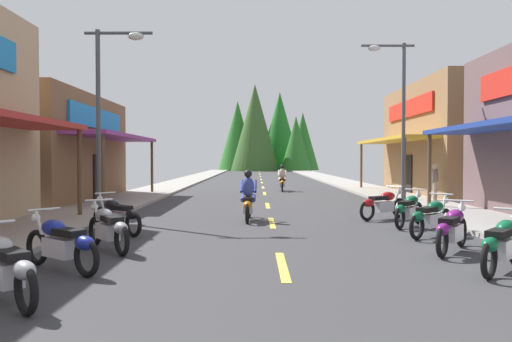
{
  "coord_description": "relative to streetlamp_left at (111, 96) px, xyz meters",
  "views": [
    {
      "loc": [
        -0.47,
        -0.43,
        1.91
      ],
      "look_at": [
        -0.57,
        22.52,
        1.33
      ],
      "focal_mm": 34.37,
      "sensor_mm": 36.0,
      "label": 1
    }
  ],
  "objects": [
    {
      "name": "motorcycle_parked_left_4",
      "position": [
        1.0,
        -2.72,
        -3.35
      ],
      "size": [
        1.66,
        1.5,
        1.04
      ],
      "rotation": [
        0.0,
        0.0,
        2.41
      ],
      "color": "black",
      "rests_on": "ground"
    },
    {
      "name": "centerline_dashes",
      "position": [
        4.99,
        21.11,
        -3.83
      ],
      "size": [
        0.16,
        71.09,
        0.01
      ],
      "color": "#E0C64C",
      "rests_on": "ground"
    },
    {
      "name": "rider_cruising_trailing",
      "position": [
        6.06,
        13.72,
        -3.19
      ],
      "size": [
        0.6,
        2.14,
        1.57
      ],
      "rotation": [
        0.0,
        0.0,
        1.52
      ],
      "color": "black",
      "rests_on": "ground"
    },
    {
      "name": "treeline_backdrop",
      "position": [
        6.29,
        66.02,
        2.21
      ],
      "size": [
        16.92,
        13.36,
        13.8
      ],
      "color": "#266823",
      "rests_on": "ground"
    },
    {
      "name": "streetlamp_right",
      "position": [
        10.0,
        4.16,
        0.32
      ],
      "size": [
        2.08,
        0.3,
        6.42
      ],
      "color": "#474C51",
      "rests_on": "ground"
    },
    {
      "name": "motorcycle_parked_left_2",
      "position": [
        1.22,
        -6.81,
        -3.35
      ],
      "size": [
        1.77,
        1.37,
        1.04
      ],
      "rotation": [
        0.0,
        0.0,
        2.5
      ],
      "color": "black",
      "rests_on": "ground"
    },
    {
      "name": "ground",
      "position": [
        4.99,
        17.59,
        -3.89
      ],
      "size": [
        9.83,
        94.42,
        0.1
      ],
      "primitive_type": "cube",
      "color": "#38383A"
    },
    {
      "name": "motorcycle_parked_right_6",
      "position": [
        8.52,
        0.3,
        -3.35
      ],
      "size": [
        1.8,
        1.32,
        1.04
      ],
      "rotation": [
        0.0,
        0.0,
        0.62
      ],
      "color": "black",
      "rests_on": "ground"
    },
    {
      "name": "storefront_right_far",
      "position": [
        16.28,
        11.02,
        -0.91
      ],
      "size": [
        9.05,
        10.31,
        5.86
      ],
      "color": "olive",
      "rests_on": "ground"
    },
    {
      "name": "motorcycle_parked_right_3",
      "position": [
        8.51,
        -5.14,
        -3.35
      ],
      "size": [
        1.33,
        1.79,
        1.04
      ],
      "rotation": [
        0.0,
        0.0,
        0.95
      ],
      "color": "black",
      "rests_on": "ground"
    },
    {
      "name": "rider_cruising_lead",
      "position": [
        4.28,
        -0.06,
        -3.19
      ],
      "size": [
        0.6,
        2.14,
        1.57
      ],
      "rotation": [
        0.0,
        0.0,
        1.55
      ],
      "color": "black",
      "rests_on": "ground"
    },
    {
      "name": "pedestrian_browsing",
      "position": [
        12.25,
        6.04,
        -2.86
      ],
      "size": [
        0.42,
        0.48,
        1.69
      ],
      "rotation": [
        0.0,
        0.0,
        2.53
      ],
      "color": "#B2A599",
      "rests_on": "ground"
    },
    {
      "name": "sidewalk_right",
      "position": [
        11.3,
        17.59,
        -3.78
      ],
      "size": [
        2.79,
        94.42,
        0.12
      ],
      "primitive_type": "cube",
      "color": "#9E9991",
      "rests_on": "ground"
    },
    {
      "name": "motorcycle_parked_right_5",
      "position": [
        8.82,
        -1.35,
        -3.35
      ],
      "size": [
        1.35,
        1.78,
        1.04
      ],
      "rotation": [
        0.0,
        0.0,
        0.94
      ],
      "color": "black",
      "rests_on": "ground"
    },
    {
      "name": "motorcycle_parked_right_4",
      "position": [
        8.8,
        -3.13,
        -3.35
      ],
      "size": [
        1.6,
        1.57,
        1.04
      ],
      "rotation": [
        0.0,
        0.0,
        0.78
      ],
      "color": "black",
      "rests_on": "ground"
    },
    {
      "name": "storefront_left_far",
      "position": [
        -7.15,
        7.17,
        -1.45
      ],
      "size": [
        10.76,
        9.87,
        4.78
      ],
      "color": "brown",
      "rests_on": "ground"
    },
    {
      "name": "sidewalk_left",
      "position": [
        -1.32,
        17.59,
        -3.78
      ],
      "size": [
        2.79,
        94.42,
        0.12
      ],
      "primitive_type": "cube",
      "color": "#9E9991",
      "rests_on": "ground"
    },
    {
      "name": "motorcycle_parked_right_2",
      "position": [
        8.67,
        -6.86,
        -3.35
      ],
      "size": [
        1.51,
        1.66,
        1.04
      ],
      "rotation": [
        0.0,
        0.0,
        0.84
      ],
      "color": "black",
      "rests_on": "ground"
    },
    {
      "name": "streetlamp_left",
      "position": [
        0.0,
        0.0,
        0.0
      ],
      "size": [
        2.08,
        0.3,
        5.85
      ],
      "color": "#474C51",
      "rests_on": "ground"
    },
    {
      "name": "motorcycle_parked_left_3",
      "position": [
        1.46,
        -4.96,
        -3.35
      ],
      "size": [
        1.38,
        1.76,
        1.04
      ],
      "rotation": [
        0.0,
        0.0,
        2.22
      ],
      "color": "black",
      "rests_on": "ground"
    },
    {
      "name": "motorcycle_parked_left_1",
      "position": [
        1.22,
        -8.66,
        -3.35
      ],
      "size": [
        1.58,
        1.59,
        1.04
      ],
      "rotation": [
        0.0,
        0.0,
        2.35
      ],
      "color": "black",
      "rests_on": "ground"
    }
  ]
}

